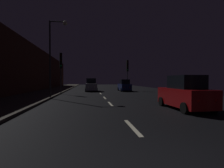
{
  "coord_description": "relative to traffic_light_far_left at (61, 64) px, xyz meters",
  "views": [
    {
      "loc": [
        -1.61,
        -3.01,
        1.74
      ],
      "look_at": [
        1.39,
        18.13,
        1.27
      ],
      "focal_mm": 26.99,
      "sensor_mm": 36.0,
      "label": 1
    }
  ],
  "objects": [
    {
      "name": "ground",
      "position": [
        4.96,
        5.92,
        -3.76
      ],
      "size": [
        26.94,
        84.0,
        0.02
      ],
      "primitive_type": "cube",
      "color": "black"
    },
    {
      "name": "building_facade_left",
      "position": [
        -4.9,
        2.42,
        -0.24
      ],
      "size": [
        0.8,
        63.0,
        7.02
      ],
      "primitive_type": "cube",
      "color": "#472319",
      "rests_on": "ground"
    },
    {
      "name": "sidewalk_left",
      "position": [
        -2.3,
        5.92,
        -3.68
      ],
      "size": [
        4.4,
        84.0,
        0.15
      ],
      "primitive_type": "cube",
      "color": "#38332B",
      "rests_on": "ground"
    },
    {
      "name": "streetlamp_overhead",
      "position": [
        0.25,
        -5.03,
        1.14
      ],
      "size": [
        1.7,
        0.44,
        7.4
      ],
      "color": "#2D2D30",
      "rests_on": "ground"
    },
    {
      "name": "car_parked_right_far",
      "position": [
        9.13,
        4.92,
        -2.89
      ],
      "size": [
        1.73,
        3.75,
        1.89
      ],
      "rotation": [
        0.0,
        0.0,
        1.57
      ],
      "color": "#141E51",
      "rests_on": "ground"
    },
    {
      "name": "traffic_light_far_right",
      "position": [
        9.94,
        6.24,
        0.01
      ],
      "size": [
        0.37,
        0.48,
        5.14
      ],
      "rotation": [
        0.0,
        0.0,
        -1.37
      ],
      "color": "#38383A",
      "rests_on": "ground"
    },
    {
      "name": "car_approaching_headlights",
      "position": [
        3.82,
        5.4,
        -2.81
      ],
      "size": [
        1.89,
        4.09,
        2.06
      ],
      "rotation": [
        0.0,
        0.0,
        -1.57
      ],
      "color": "#A5A8AD",
      "rests_on": "ground"
    },
    {
      "name": "lane_centerline",
      "position": [
        4.96,
        -0.53,
        -3.74
      ],
      "size": [
        0.16,
        31.89,
        0.01
      ],
      "color": "beige",
      "rests_on": "ground"
    },
    {
      "name": "car_parked_right_near",
      "position": [
        9.13,
        -12.17,
        -2.82
      ],
      "size": [
        1.87,
        4.04,
        2.04
      ],
      "rotation": [
        0.0,
        0.0,
        1.57
      ],
      "color": "maroon",
      "rests_on": "ground"
    },
    {
      "name": "traffic_light_far_left",
      "position": [
        0.0,
        0.0,
        0.0
      ],
      "size": [
        0.37,
        0.48,
        5.13
      ],
      "rotation": [
        0.0,
        0.0,
        -1.34
      ],
      "color": "#38383A",
      "rests_on": "ground"
    }
  ]
}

